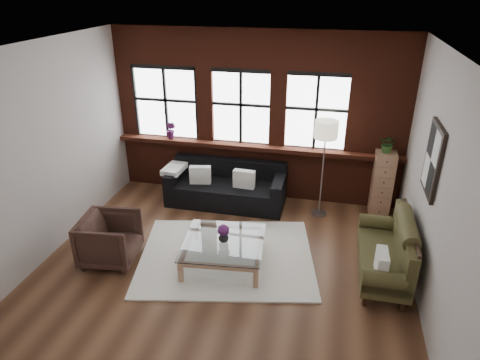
% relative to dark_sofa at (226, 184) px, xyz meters
% --- Properties ---
extents(floor, '(5.50, 5.50, 0.00)m').
position_rel_dark_sofa_xyz_m(floor, '(0.47, -1.90, -0.40)').
color(floor, '#4C2C1B').
rests_on(floor, ground).
extents(ceiling, '(5.50, 5.50, 0.00)m').
position_rel_dark_sofa_xyz_m(ceiling, '(0.47, -1.90, 2.80)').
color(ceiling, white).
rests_on(ceiling, ground).
extents(wall_back, '(5.50, 0.00, 5.50)m').
position_rel_dark_sofa_xyz_m(wall_back, '(0.47, 0.60, 1.20)').
color(wall_back, '#B6AFA9').
rests_on(wall_back, ground).
extents(wall_front, '(5.50, 0.00, 5.50)m').
position_rel_dark_sofa_xyz_m(wall_front, '(0.47, -4.40, 1.20)').
color(wall_front, '#B6AFA9').
rests_on(wall_front, ground).
extents(wall_left, '(0.00, 5.00, 5.00)m').
position_rel_dark_sofa_xyz_m(wall_left, '(-2.28, -1.90, 1.20)').
color(wall_left, '#B6AFA9').
rests_on(wall_left, ground).
extents(wall_right, '(0.00, 5.00, 5.00)m').
position_rel_dark_sofa_xyz_m(wall_right, '(3.22, -1.90, 1.20)').
color(wall_right, '#B6AFA9').
rests_on(wall_right, ground).
extents(brick_backwall, '(5.50, 0.12, 3.20)m').
position_rel_dark_sofa_xyz_m(brick_backwall, '(0.47, 0.54, 1.20)').
color(brick_backwall, '#532013').
rests_on(brick_backwall, floor).
extents(sill_ledge, '(5.50, 0.30, 0.08)m').
position_rel_dark_sofa_xyz_m(sill_ledge, '(0.47, 0.45, 0.64)').
color(sill_ledge, '#532013').
rests_on(sill_ledge, brick_backwall).
extents(window_left, '(1.38, 0.10, 1.50)m').
position_rel_dark_sofa_xyz_m(window_left, '(-1.33, 0.55, 1.35)').
color(window_left, black).
rests_on(window_left, brick_backwall).
extents(window_mid, '(1.38, 0.10, 1.50)m').
position_rel_dark_sofa_xyz_m(window_mid, '(0.17, 0.55, 1.35)').
color(window_mid, black).
rests_on(window_mid, brick_backwall).
extents(window_right, '(1.38, 0.10, 1.50)m').
position_rel_dark_sofa_xyz_m(window_right, '(1.57, 0.55, 1.35)').
color(window_right, black).
rests_on(window_right, brick_backwall).
extents(wall_poster, '(0.05, 0.74, 0.94)m').
position_rel_dark_sofa_xyz_m(wall_poster, '(3.19, -1.60, 1.45)').
color(wall_poster, black).
rests_on(wall_poster, wall_right).
extents(shag_rug, '(3.03, 2.59, 0.03)m').
position_rel_dark_sofa_xyz_m(shag_rug, '(0.45, -1.74, -0.39)').
color(shag_rug, silver).
rests_on(shag_rug, floor).
extents(dark_sofa, '(2.23, 0.90, 0.81)m').
position_rel_dark_sofa_xyz_m(dark_sofa, '(0.00, 0.00, 0.00)').
color(dark_sofa, black).
rests_on(dark_sofa, floor).
extents(pillow_a, '(0.42, 0.21, 0.34)m').
position_rel_dark_sofa_xyz_m(pillow_a, '(-0.48, -0.10, 0.19)').
color(pillow_a, white).
rests_on(pillow_a, dark_sofa).
extents(pillow_b, '(0.41, 0.16, 0.34)m').
position_rel_dark_sofa_xyz_m(pillow_b, '(0.37, -0.10, 0.19)').
color(pillow_b, white).
rests_on(pillow_b, dark_sofa).
extents(vintage_settee, '(0.74, 1.67, 0.89)m').
position_rel_dark_sofa_xyz_m(vintage_settee, '(2.77, -1.67, 0.04)').
color(vintage_settee, '#3E3A1C').
rests_on(vintage_settee, floor).
extents(pillow_settee, '(0.14, 0.38, 0.34)m').
position_rel_dark_sofa_xyz_m(pillow_settee, '(2.69, -2.18, 0.16)').
color(pillow_settee, white).
rests_on(pillow_settee, vintage_settee).
extents(armchair, '(0.91, 0.89, 0.75)m').
position_rel_dark_sofa_xyz_m(armchair, '(-1.26, -2.19, -0.03)').
color(armchair, '#311E18').
rests_on(armchair, floor).
extents(coffee_table, '(1.31, 1.31, 0.40)m').
position_rel_dark_sofa_xyz_m(coffee_table, '(0.45, -1.89, -0.21)').
color(coffee_table, '#A77A5B').
rests_on(coffee_table, shag_rug).
extents(vase, '(0.17, 0.17, 0.16)m').
position_rel_dark_sofa_xyz_m(vase, '(0.45, -1.89, 0.07)').
color(vase, '#B2B2B2').
rests_on(vase, coffee_table).
extents(flowers, '(0.18, 0.18, 0.18)m').
position_rel_dark_sofa_xyz_m(flowers, '(0.45, -1.89, 0.18)').
color(flowers, '#602162').
rests_on(flowers, vase).
extents(drawer_chest, '(0.36, 0.36, 1.18)m').
position_rel_dark_sofa_xyz_m(drawer_chest, '(2.86, 0.31, 0.19)').
color(drawer_chest, '#A77A5B').
rests_on(drawer_chest, floor).
extents(potted_plant_top, '(0.37, 0.35, 0.33)m').
position_rel_dark_sofa_xyz_m(potted_plant_top, '(2.86, 0.31, 0.94)').
color(potted_plant_top, '#2D5923').
rests_on(potted_plant_top, drawer_chest).
extents(floor_lamp, '(0.40, 0.40, 1.95)m').
position_rel_dark_sofa_xyz_m(floor_lamp, '(1.78, -0.04, 0.57)').
color(floor_lamp, '#A5A5A8').
rests_on(floor_lamp, floor).
extents(sill_plant, '(0.24, 0.21, 0.36)m').
position_rel_dark_sofa_xyz_m(sill_plant, '(-1.22, 0.42, 0.85)').
color(sill_plant, '#602162').
rests_on(sill_plant, sill_ledge).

